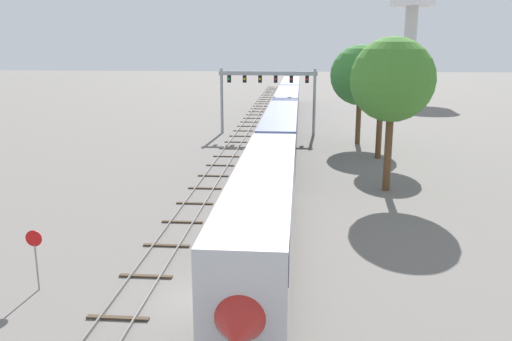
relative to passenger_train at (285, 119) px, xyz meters
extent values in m
plane|color=slate|center=(-2.00, -39.48, -2.60)|extent=(400.00, 400.00, 0.00)
cube|color=slate|center=(-0.72, 20.52, -2.52)|extent=(0.07, 200.00, 0.16)
cube|color=slate|center=(0.72, 20.52, -2.52)|extent=(0.07, 200.00, 0.16)
cube|color=#473828|center=(0.00, -41.48, -2.55)|extent=(2.60, 0.24, 0.10)
cube|color=#473828|center=(0.00, -37.48, -2.55)|extent=(2.60, 0.24, 0.10)
cube|color=#473828|center=(0.00, -33.48, -2.55)|extent=(2.60, 0.24, 0.10)
cube|color=#473828|center=(0.00, -29.48, -2.55)|extent=(2.60, 0.24, 0.10)
cube|color=#473828|center=(0.00, -25.48, -2.55)|extent=(2.60, 0.24, 0.10)
cube|color=#473828|center=(0.00, -21.48, -2.55)|extent=(2.60, 0.24, 0.10)
cube|color=#473828|center=(0.00, -17.48, -2.55)|extent=(2.60, 0.24, 0.10)
cube|color=#473828|center=(0.00, -13.48, -2.55)|extent=(2.60, 0.24, 0.10)
cube|color=#473828|center=(0.00, -9.48, -2.55)|extent=(2.60, 0.24, 0.10)
cube|color=#473828|center=(0.00, -5.48, -2.55)|extent=(2.60, 0.24, 0.10)
cube|color=#473828|center=(0.00, -1.48, -2.55)|extent=(2.60, 0.24, 0.10)
cube|color=#473828|center=(0.00, 2.52, -2.55)|extent=(2.60, 0.24, 0.10)
cube|color=#473828|center=(0.00, 6.52, -2.55)|extent=(2.60, 0.24, 0.10)
cube|color=#473828|center=(0.00, 10.52, -2.55)|extent=(2.60, 0.24, 0.10)
cube|color=#473828|center=(0.00, 14.52, -2.55)|extent=(2.60, 0.24, 0.10)
cube|color=#473828|center=(0.00, 18.52, -2.55)|extent=(2.60, 0.24, 0.10)
cube|color=#473828|center=(0.00, 22.52, -2.55)|extent=(2.60, 0.24, 0.10)
cube|color=#473828|center=(0.00, 26.52, -2.55)|extent=(2.60, 0.24, 0.10)
cube|color=#473828|center=(0.00, 30.52, -2.55)|extent=(2.60, 0.24, 0.10)
cube|color=#473828|center=(0.00, 34.52, -2.55)|extent=(2.60, 0.24, 0.10)
cube|color=#473828|center=(0.00, 38.52, -2.55)|extent=(2.60, 0.24, 0.10)
cube|color=#473828|center=(0.00, 42.52, -2.55)|extent=(2.60, 0.24, 0.10)
cube|color=#473828|center=(0.00, 46.52, -2.55)|extent=(2.60, 0.24, 0.10)
cube|color=#473828|center=(0.00, 50.52, -2.55)|extent=(2.60, 0.24, 0.10)
cube|color=#473828|center=(0.00, 54.52, -2.55)|extent=(2.60, 0.24, 0.10)
cube|color=#473828|center=(0.00, 58.52, -2.55)|extent=(2.60, 0.24, 0.10)
cube|color=#473828|center=(0.00, 62.52, -2.55)|extent=(2.60, 0.24, 0.10)
cube|color=#473828|center=(0.00, 66.52, -2.55)|extent=(2.60, 0.24, 0.10)
cube|color=#473828|center=(0.00, 70.52, -2.55)|extent=(2.60, 0.24, 0.10)
cube|color=#473828|center=(0.00, 74.52, -2.55)|extent=(2.60, 0.24, 0.10)
cube|color=#473828|center=(0.00, 78.52, -2.55)|extent=(2.60, 0.24, 0.10)
cube|color=#473828|center=(0.00, 82.52, -2.55)|extent=(2.60, 0.24, 0.10)
cube|color=#473828|center=(0.00, 86.52, -2.55)|extent=(2.60, 0.24, 0.10)
cube|color=#473828|center=(0.00, 90.52, -2.55)|extent=(2.60, 0.24, 0.10)
cube|color=#473828|center=(0.00, 94.52, -2.55)|extent=(2.60, 0.24, 0.10)
cube|color=#473828|center=(0.00, 98.52, -2.55)|extent=(2.60, 0.24, 0.10)
cube|color=#473828|center=(0.00, 102.52, -2.55)|extent=(2.60, 0.24, 0.10)
cube|color=#473828|center=(0.00, 106.52, -2.55)|extent=(2.60, 0.24, 0.10)
cube|color=#473828|center=(0.00, 110.52, -2.55)|extent=(2.60, 0.24, 0.10)
cube|color=#473828|center=(0.00, 114.52, -2.55)|extent=(2.60, 0.24, 0.10)
cube|color=#473828|center=(0.00, 118.52, -2.55)|extent=(2.60, 0.24, 0.10)
cube|color=slate|center=(-6.22, 0.52, -2.52)|extent=(0.07, 160.00, 0.16)
cube|color=slate|center=(-4.78, 0.52, -2.52)|extent=(0.07, 160.00, 0.16)
cube|color=#473828|center=(-5.50, -41.48, -2.55)|extent=(2.60, 0.24, 0.10)
cube|color=#473828|center=(-5.50, -37.48, -2.55)|extent=(2.60, 0.24, 0.10)
cube|color=#473828|center=(-5.50, -33.48, -2.55)|extent=(2.60, 0.24, 0.10)
cube|color=#473828|center=(-5.50, -29.48, -2.55)|extent=(2.60, 0.24, 0.10)
cube|color=#473828|center=(-5.50, -25.48, -2.55)|extent=(2.60, 0.24, 0.10)
cube|color=#473828|center=(-5.50, -21.48, -2.55)|extent=(2.60, 0.24, 0.10)
cube|color=#473828|center=(-5.50, -17.48, -2.55)|extent=(2.60, 0.24, 0.10)
cube|color=#473828|center=(-5.50, -13.48, -2.55)|extent=(2.60, 0.24, 0.10)
cube|color=#473828|center=(-5.50, -9.48, -2.55)|extent=(2.60, 0.24, 0.10)
cube|color=#473828|center=(-5.50, -5.48, -2.55)|extent=(2.60, 0.24, 0.10)
cube|color=#473828|center=(-5.50, -1.48, -2.55)|extent=(2.60, 0.24, 0.10)
cube|color=#473828|center=(-5.50, 2.52, -2.55)|extent=(2.60, 0.24, 0.10)
cube|color=#473828|center=(-5.50, 6.52, -2.55)|extent=(2.60, 0.24, 0.10)
cube|color=#473828|center=(-5.50, 10.52, -2.55)|extent=(2.60, 0.24, 0.10)
cube|color=#473828|center=(-5.50, 14.52, -2.55)|extent=(2.60, 0.24, 0.10)
cube|color=#473828|center=(-5.50, 18.52, -2.55)|extent=(2.60, 0.24, 0.10)
cube|color=#473828|center=(-5.50, 22.52, -2.55)|extent=(2.60, 0.24, 0.10)
cube|color=#473828|center=(-5.50, 26.52, -2.55)|extent=(2.60, 0.24, 0.10)
cube|color=#473828|center=(-5.50, 30.52, -2.55)|extent=(2.60, 0.24, 0.10)
cube|color=#473828|center=(-5.50, 34.52, -2.55)|extent=(2.60, 0.24, 0.10)
cube|color=#473828|center=(-5.50, 38.52, -2.55)|extent=(2.60, 0.24, 0.10)
cube|color=#473828|center=(-5.50, 42.52, -2.55)|extent=(2.60, 0.24, 0.10)
cube|color=#473828|center=(-5.50, 46.52, -2.55)|extent=(2.60, 0.24, 0.10)
cube|color=#473828|center=(-5.50, 50.52, -2.55)|extent=(2.60, 0.24, 0.10)
cube|color=#473828|center=(-5.50, 54.52, -2.55)|extent=(2.60, 0.24, 0.10)
cube|color=#473828|center=(-5.50, 58.52, -2.55)|extent=(2.60, 0.24, 0.10)
cube|color=#473828|center=(-5.50, 62.52, -2.55)|extent=(2.60, 0.24, 0.10)
cube|color=#473828|center=(-5.50, 66.52, -2.55)|extent=(2.60, 0.24, 0.10)
cube|color=#473828|center=(-5.50, 70.52, -2.55)|extent=(2.60, 0.24, 0.10)
cube|color=#473828|center=(-5.50, 74.52, -2.55)|extent=(2.60, 0.24, 0.10)
cube|color=#473828|center=(-5.50, 78.52, -2.55)|extent=(2.60, 0.24, 0.10)
cube|color=silver|center=(0.00, -34.60, 0.30)|extent=(3.00, 21.76, 3.80)
cone|color=#B2231E|center=(0.00, -45.68, -0.10)|extent=(2.88, 2.60, 2.88)
cube|color=black|center=(0.00, -44.28, 1.44)|extent=(3.04, 1.80, 1.10)
cube|color=black|center=(0.00, -34.60, -2.10)|extent=(2.52, 19.59, 1.00)
cube|color=#4C5684|center=(0.00, -11.84, 0.30)|extent=(3.00, 21.76, 3.80)
cube|color=black|center=(0.00, -11.84, 0.70)|extent=(3.04, 20.02, 0.90)
cube|color=black|center=(0.00, -11.84, -2.10)|extent=(2.52, 19.59, 1.00)
cube|color=#4C5684|center=(0.00, 10.92, 0.30)|extent=(3.00, 21.76, 3.80)
cube|color=black|center=(0.00, 10.92, 0.70)|extent=(3.04, 20.02, 0.90)
cube|color=black|center=(0.00, 10.92, -2.10)|extent=(2.52, 19.59, 1.00)
cube|color=#4C5684|center=(0.00, 33.69, 0.30)|extent=(3.00, 21.76, 3.80)
cube|color=black|center=(0.00, 33.69, 0.70)|extent=(3.04, 20.02, 0.90)
cube|color=black|center=(0.00, 33.69, -2.10)|extent=(2.52, 19.59, 1.00)
cylinder|color=#999BA0|center=(-8.00, 4.80, 1.45)|extent=(0.36, 0.36, 8.10)
cylinder|color=#999BA0|center=(3.50, 4.80, 1.45)|extent=(0.36, 0.36, 8.10)
cube|color=#999BA0|center=(-2.25, 4.80, 4.89)|extent=(12.10, 0.36, 0.50)
cube|color=black|center=(-7.04, 4.85, 4.19)|extent=(0.44, 0.32, 0.90)
sphere|color=green|center=(-7.04, 4.66, 4.19)|extent=(0.28, 0.28, 0.28)
cube|color=black|center=(-5.12, 4.85, 4.19)|extent=(0.44, 0.32, 0.90)
sphere|color=yellow|center=(-5.12, 4.66, 4.19)|extent=(0.28, 0.28, 0.28)
cube|color=black|center=(-3.21, 4.85, 4.19)|extent=(0.44, 0.32, 0.90)
sphere|color=yellow|center=(-3.21, 4.66, 4.19)|extent=(0.28, 0.28, 0.28)
cube|color=black|center=(-1.29, 4.85, 4.19)|extent=(0.44, 0.32, 0.90)
sphere|color=red|center=(-1.29, 4.66, 4.19)|extent=(0.28, 0.28, 0.28)
cube|color=black|center=(0.62, 4.85, 4.19)|extent=(0.44, 0.32, 0.90)
sphere|color=red|center=(0.62, 4.66, 4.19)|extent=(0.28, 0.28, 0.28)
cube|color=black|center=(2.54, 4.85, 4.19)|extent=(0.44, 0.32, 0.90)
sphere|color=red|center=(2.54, 4.66, 4.19)|extent=(0.28, 0.28, 0.28)
cylinder|color=beige|center=(24.60, 56.07, 6.74)|extent=(2.60, 2.60, 18.68)
cylinder|color=gray|center=(-10.00, -39.19, -1.50)|extent=(0.08, 0.08, 2.20)
cylinder|color=red|center=(-10.00, -39.21, -0.10)|extent=(0.76, 0.03, 0.76)
cylinder|color=brown|center=(8.47, -20.69, 0.52)|extent=(0.56, 0.56, 6.25)
sphere|color=#427F2D|center=(8.47, -20.69, 5.83)|extent=(6.22, 6.22, 6.22)
cylinder|color=brown|center=(9.50, -8.81, 0.45)|extent=(0.56, 0.56, 6.12)
sphere|color=#2D6B28|center=(9.50, -8.81, 5.37)|extent=(5.32, 5.32, 5.32)
cylinder|color=brown|center=(8.29, -1.26, 0.08)|extent=(0.56, 0.56, 5.36)
sphere|color=#387A33|center=(8.29, -1.26, 5.06)|extent=(6.58, 6.58, 6.58)
camera|label=1|loc=(1.77, -60.44, 8.34)|focal=36.93mm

